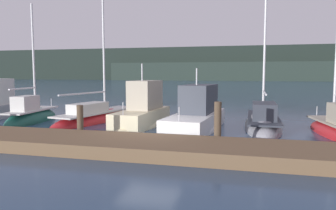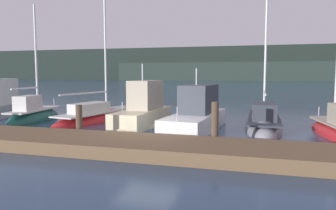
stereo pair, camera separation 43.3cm
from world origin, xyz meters
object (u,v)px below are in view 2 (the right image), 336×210
Objects in this scene: sailboat_berth_3 at (34,119)px; motorboat_berth_5 at (143,117)px; sailboat_berth_7 at (264,126)px; channel_buoy at (144,96)px; sailboat_berth_4 at (99,119)px; motorboat_berth_6 at (196,122)px.

motorboat_berth_5 is (6.71, 0.38, 0.32)m from sailboat_berth_3.
channel_buoy is (-10.40, 10.35, 0.63)m from sailboat_berth_7.
sailboat_berth_4 is at bearing -85.15° from channel_buoy.
channel_buoy is (-0.87, 10.25, 0.64)m from sailboat_berth_4.
motorboat_berth_6 is at bearing -0.80° from sailboat_berth_3.
channel_buoy is (2.65, 11.71, 0.61)m from sailboat_berth_3.
sailboat_berth_7 is 4.45× the size of channel_buoy.
motorboat_berth_5 is at bearing -171.21° from sailboat_berth_7.
motorboat_berth_5 reaches higher than motorboat_berth_6.
motorboat_berth_6 is at bearing -59.04° from channel_buoy.
motorboat_berth_5 is at bearing 170.37° from motorboat_berth_6.
sailboat_berth_3 is 9.76m from motorboat_berth_6.
sailboat_berth_7 is (3.29, 1.50, -0.26)m from motorboat_berth_6.
channel_buoy is at bearing 120.96° from motorboat_berth_6.
channel_buoy is at bearing 109.72° from motorboat_berth_5.
sailboat_berth_3 is at bearing -157.51° from sailboat_berth_4.
motorboat_berth_6 is at bearing -9.63° from motorboat_berth_5.
channel_buoy is at bearing 77.26° from sailboat_berth_3.
sailboat_berth_4 reaches higher than motorboat_berth_5.
sailboat_berth_7 is at bearing 8.79° from motorboat_berth_5.
channel_buoy is at bearing 94.85° from sailboat_berth_4.
motorboat_berth_6 is at bearing -14.33° from sailboat_berth_4.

